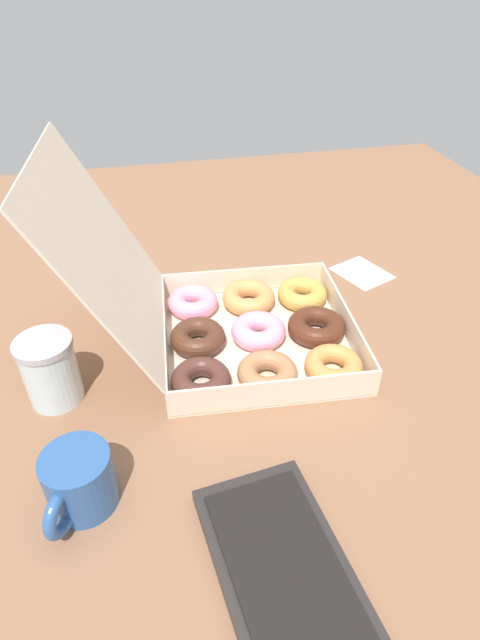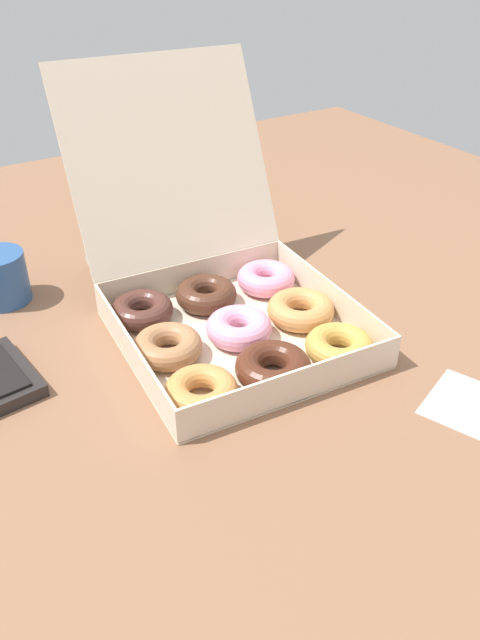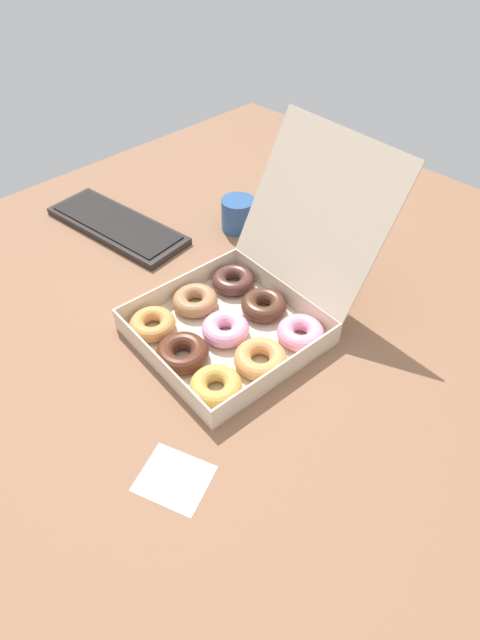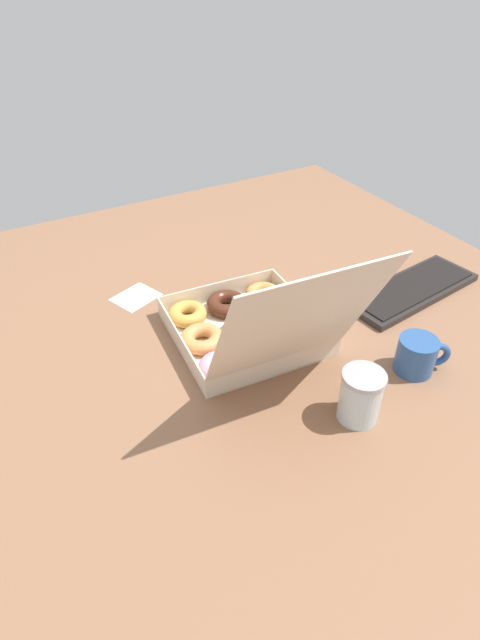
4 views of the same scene
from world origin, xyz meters
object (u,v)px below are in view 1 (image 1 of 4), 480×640
(donut_box, at_px, (244,324))
(coffee_mug, at_px, (78,482))
(keyboard, at_px, (313,640))
(glass_jar, at_px, (50,370))

(donut_box, xyz_separation_m, coffee_mug, (-0.27, 0.27, 0.00))
(keyboard, distance_m, glass_jar, 0.50)
(keyboard, bearing_deg, glass_jar, 33.28)
(donut_box, bearing_deg, coffee_mug, 135.06)
(keyboard, xyz_separation_m, glass_jar, (0.42, 0.27, 0.05))
(glass_jar, bearing_deg, keyboard, -146.72)
(donut_box, distance_m, glass_jar, 0.32)
(donut_box, distance_m, coffee_mug, 0.38)
(coffee_mug, relative_size, glass_jar, 1.02)
(coffee_mug, xyz_separation_m, glass_jar, (0.20, 0.04, 0.01))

